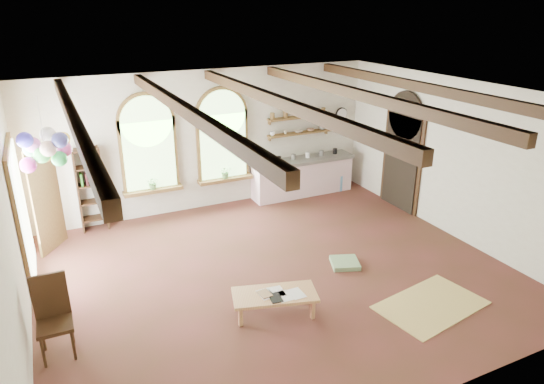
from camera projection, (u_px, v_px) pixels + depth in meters
floor at (276, 272)px, 8.74m from camera, size 8.00×8.00×0.00m
ceiling_beams at (276, 101)px, 7.62m from camera, size 6.20×6.80×0.18m
window_left at (149, 147)px, 10.47m from camera, size 1.30×0.28×2.20m
window_right at (223, 138)px, 11.15m from camera, size 1.30×0.28×2.20m
left_doorway at (22, 216)px, 8.25m from camera, size 0.10×1.90×2.50m
right_doorway at (401, 163)px, 11.19m from camera, size 0.10×1.30×2.40m
kitchen_counter at (302, 176)px, 12.18m from camera, size 2.68×0.62×0.94m
wall_shelf_lower at (300, 133)px, 11.95m from camera, size 1.70×0.24×0.04m
wall_shelf_upper at (300, 117)px, 11.80m from camera, size 1.70×0.24×0.04m
wall_clock at (342, 114)px, 12.38m from camera, size 0.32×0.04×0.32m
bookshelf at (91, 190)px, 10.12m from camera, size 0.53×0.32×1.80m
coffee_table at (275, 296)px, 7.46m from camera, size 1.41×0.93×0.37m
side_chair at (57, 333)px, 6.59m from camera, size 0.47×0.47×1.16m
floor_mat at (431, 305)px, 7.78m from camera, size 1.87×1.33×0.02m
floor_cushion at (345, 263)px, 8.97m from camera, size 0.64×0.64×0.09m
water_jug_a at (329, 181)px, 12.60m from camera, size 0.26×0.26×0.51m
water_jug_b at (339, 181)px, 12.56m from camera, size 0.27×0.27×0.53m
balloon_cluster at (46, 148)px, 7.80m from camera, size 0.82×0.82×1.16m
table_book at (260, 295)px, 7.37m from camera, size 0.19×0.26×0.02m
tablet at (276, 298)px, 7.31m from camera, size 0.21×0.27×0.01m
potted_plant_left at (153, 183)px, 10.66m from camera, size 0.27×0.23×0.30m
potted_plant_right at (225, 172)px, 11.35m from camera, size 0.27×0.23×0.30m
shelf_cup_a at (272, 134)px, 11.62m from camera, size 0.12×0.10×0.10m
shelf_cup_b at (285, 132)px, 11.76m from camera, size 0.10×0.10×0.09m
shelf_bowl_a at (298, 131)px, 11.91m from camera, size 0.22×0.22×0.05m
shelf_bowl_b at (310, 130)px, 12.05m from camera, size 0.20×0.20×0.06m
shelf_vase at (323, 126)px, 12.17m from camera, size 0.18×0.18×0.19m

